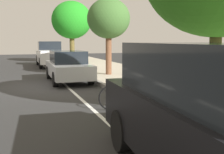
{
  "coord_description": "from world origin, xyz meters",
  "views": [
    {
      "loc": [
        -1.41,
        -12.57,
        2.03
      ],
      "look_at": [
        1.16,
        -5.09,
        0.99
      ],
      "focal_mm": 44.96,
      "sensor_mm": 36.0,
      "label": 1
    }
  ],
  "objects_px": {
    "cyclist_with_backpack": "(140,75)",
    "street_tree_far_end": "(109,19)",
    "parked_sedan_silver_second": "(68,66)",
    "parked_suv_black_nearest": "(212,113)",
    "bicycle_at_curb": "(127,96)",
    "street_tree_corner": "(72,20)",
    "parked_pickup_white_mid": "(51,55)"
  },
  "relations": [
    {
      "from": "parked_pickup_white_mid",
      "to": "parked_suv_black_nearest",
      "type": "bearing_deg",
      "value": -90.12
    },
    {
      "from": "parked_pickup_white_mid",
      "to": "cyclist_with_backpack",
      "type": "distance_m",
      "value": 15.23
    },
    {
      "from": "parked_suv_black_nearest",
      "to": "street_tree_corner",
      "type": "bearing_deg",
      "value": 84.1
    },
    {
      "from": "parked_pickup_white_mid",
      "to": "street_tree_corner",
      "type": "xyz_separation_m",
      "value": [
        2.23,
        2.66,
        2.9
      ]
    },
    {
      "from": "parked_suv_black_nearest",
      "to": "cyclist_with_backpack",
      "type": "xyz_separation_m",
      "value": [
        0.76,
        4.06,
        0.03
      ]
    },
    {
      "from": "street_tree_far_end",
      "to": "parked_suv_black_nearest",
      "type": "bearing_deg",
      "value": -101.19
    },
    {
      "from": "bicycle_at_curb",
      "to": "street_tree_far_end",
      "type": "distance_m",
      "value": 7.69
    },
    {
      "from": "parked_suv_black_nearest",
      "to": "cyclist_with_backpack",
      "type": "bearing_deg",
      "value": 79.39
    },
    {
      "from": "parked_suv_black_nearest",
      "to": "bicycle_at_curb",
      "type": "distance_m",
      "value": 4.58
    },
    {
      "from": "cyclist_with_backpack",
      "to": "street_tree_far_end",
      "type": "relative_size",
      "value": 0.42
    },
    {
      "from": "parked_pickup_white_mid",
      "to": "street_tree_far_end",
      "type": "relative_size",
      "value": 1.29
    },
    {
      "from": "bicycle_at_curb",
      "to": "street_tree_far_end",
      "type": "bearing_deg",
      "value": 76.03
    },
    {
      "from": "street_tree_far_end",
      "to": "street_tree_corner",
      "type": "bearing_deg",
      "value": 90.0
    },
    {
      "from": "cyclist_with_backpack",
      "to": "street_tree_far_end",
      "type": "xyz_separation_m",
      "value": [
        1.51,
        7.41,
        2.11
      ]
    },
    {
      "from": "parked_pickup_white_mid",
      "to": "street_tree_corner",
      "type": "relative_size",
      "value": 1.0
    },
    {
      "from": "street_tree_corner",
      "to": "cyclist_with_backpack",
      "type": "bearing_deg",
      "value": -94.82
    },
    {
      "from": "parked_suv_black_nearest",
      "to": "parked_pickup_white_mid",
      "type": "height_order",
      "value": "parked_suv_black_nearest"
    },
    {
      "from": "parked_pickup_white_mid",
      "to": "parked_sedan_silver_second",
      "type": "bearing_deg",
      "value": -91.13
    },
    {
      "from": "street_tree_corner",
      "to": "parked_pickup_white_mid",
      "type": "bearing_deg",
      "value": -129.99
    },
    {
      "from": "parked_pickup_white_mid",
      "to": "street_tree_corner",
      "type": "distance_m",
      "value": 4.52
    },
    {
      "from": "cyclist_with_backpack",
      "to": "street_tree_far_end",
      "type": "height_order",
      "value": "street_tree_far_end"
    },
    {
      "from": "parked_sedan_silver_second",
      "to": "bicycle_at_curb",
      "type": "bearing_deg",
      "value": -83.74
    },
    {
      "from": "street_tree_far_end",
      "to": "street_tree_corner",
      "type": "relative_size",
      "value": 0.78
    },
    {
      "from": "parked_suv_black_nearest",
      "to": "street_tree_corner",
      "type": "height_order",
      "value": "street_tree_corner"
    },
    {
      "from": "parked_sedan_silver_second",
      "to": "cyclist_with_backpack",
      "type": "distance_m",
      "value": 6.6
    },
    {
      "from": "parked_suv_black_nearest",
      "to": "parked_sedan_silver_second",
      "type": "relative_size",
      "value": 1.09
    },
    {
      "from": "bicycle_at_curb",
      "to": "cyclist_with_backpack",
      "type": "xyz_separation_m",
      "value": [
        0.22,
        -0.45,
        0.67
      ]
    },
    {
      "from": "parked_sedan_silver_second",
      "to": "street_tree_far_end",
      "type": "bearing_deg",
      "value": 19.98
    },
    {
      "from": "cyclist_with_backpack",
      "to": "street_tree_corner",
      "type": "relative_size",
      "value": 0.33
    },
    {
      "from": "bicycle_at_curb",
      "to": "cyclist_with_backpack",
      "type": "bearing_deg",
      "value": -63.27
    },
    {
      "from": "bicycle_at_curb",
      "to": "cyclist_with_backpack",
      "type": "height_order",
      "value": "cyclist_with_backpack"
    },
    {
      "from": "parked_sedan_silver_second",
      "to": "parked_suv_black_nearest",
      "type": "bearing_deg",
      "value": -89.29
    }
  ]
}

